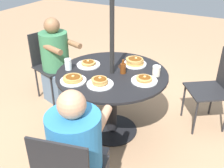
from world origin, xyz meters
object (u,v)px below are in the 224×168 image
Objects in this scene: patio_chair_east at (216,85)px; pancake_plate_b at (88,64)px; patio_table at (112,86)px; drinking_glass_a at (68,64)px; patio_chair_south at (50,61)px; pancake_plate_a at (100,82)px; diner_south at (57,65)px; pancake_plate_c at (144,80)px; syrup_bottle at (123,68)px; diner_north at (78,159)px; pancake_plate_e at (135,62)px; coffee_cup at (156,71)px; pancake_plate_d at (73,79)px.

pancake_plate_b is at bearing 81.31° from patio_chair_east.
drinking_glass_a is at bearing 18.17° from patio_table.
patio_table is 1.28× the size of patio_chair_east.
patio_chair_south is 3.54× the size of pancake_plate_a.
diner_south is 9.50× the size of drinking_glass_a.
patio_chair_east reaches higher than pancake_plate_c.
patio_table is at bearing -85.79° from pancake_plate_a.
pancake_plate_a is 1.70× the size of syrup_bottle.
diner_south is 0.74m from pancake_plate_b.
pancake_plate_a is (0.21, -0.71, 0.28)m from diner_north.
pancake_plate_b is 1.70× the size of syrup_bottle.
pancake_plate_e is (-0.13, -0.30, 0.19)m from patio_table.
syrup_bottle is (0.27, -0.07, 0.04)m from pancake_plate_c.
diner_north reaches higher than pancake_plate_a.
pancake_plate_c is at bearing 71.59° from coffee_cup.
diner_north is at bearing 120.99° from patio_chair_east.
patio_chair_south is 6.03× the size of syrup_bottle.
patio_table is at bearing 90.00° from diner_north.
diner_south is at bearing -4.94° from coffee_cup.
pancake_plate_a is at bearing 100.34° from patio_chair_east.
pancake_plate_e is (-1.11, -0.02, 0.27)m from diner_south.
pancake_plate_c is 2.14× the size of drinking_glass_a.
pancake_plate_d is 2.14× the size of drinking_glass_a.
pancake_plate_e reaches higher than patio_table.
pancake_plate_c is 0.19m from coffee_cup.
patio_chair_south is at bearing -90.00° from diner_south.
coffee_cup reaches higher than patio_table.
syrup_bottle is (-0.43, -0.00, 0.04)m from pancake_plate_b.
pancake_plate_b is 0.70m from pancake_plate_c.
patio_chair_south is 1.58m from pancake_plate_c.
pancake_plate_a is 0.60m from coffee_cup.
diner_south reaches higher than syrup_bottle.
pancake_plate_b is 1.00× the size of pancake_plate_c.
patio_chair_south is at bearing -12.67° from syrup_bottle.
diner_south is at bearing -29.47° from pancake_plate_a.
patio_table is 0.53m from drinking_glass_a.
pancake_plate_b is at bearing -43.75° from pancake_plate_a.
patio_chair_east reaches higher than pancake_plate_a.
diner_south is 4.45× the size of pancake_plate_a.
pancake_plate_a is 0.44m from pancake_plate_c.
patio_chair_east is at bearing 115.52° from patio_chair_south.
patio_table is 1.20m from patio_chair_east.
pancake_plate_d is (-0.90, 0.68, 0.25)m from patio_chair_south.
diner_north is 1.22× the size of patio_chair_east.
pancake_plate_c is at bearing 93.48° from diner_south.
patio_chair_east is at bearing 117.70° from diner_south.
patio_table is at bearing -161.83° from drinking_glass_a.
pancake_plate_b is 0.40m from pancake_plate_d.
pancake_plate_a is (0.96, 0.97, 0.25)m from patio_chair_east.
drinking_glass_a is at bearing 66.74° from diner_south.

